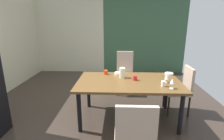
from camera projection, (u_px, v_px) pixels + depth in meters
ground_plane at (101, 117)px, 3.37m from camera, size 5.23×6.38×0.02m
back_panel_interior at (69, 36)px, 6.10m from camera, size 2.42×0.10×2.50m
garden_window_panel at (144, 37)px, 6.00m from camera, size 2.81×0.10×2.50m
dining_table at (129, 85)px, 3.12m from camera, size 1.82×1.08×0.75m
chair_right_far at (181, 87)px, 3.39m from camera, size 0.44×0.44×0.93m
chair_head_near at (134, 139)px, 1.89m from camera, size 0.44×0.44×0.99m
chair_head_far at (125, 71)px, 4.42m from camera, size 0.44×0.45×1.03m
wine_glass_front at (167, 77)px, 2.97m from camera, size 0.08×0.08×0.15m
wine_glass_right at (172, 82)px, 2.71m from camera, size 0.08×0.08×0.16m
serving_bowl_left at (169, 74)px, 3.44m from camera, size 0.16×0.16×0.04m
serving_bowl_near_window at (118, 73)px, 3.46m from camera, size 0.14×0.14×0.05m
cup_rear at (163, 84)px, 2.82m from camera, size 0.07×0.07×0.09m
cup_near_shelf at (106, 72)px, 3.47m from camera, size 0.08×0.08×0.08m
cup_corner at (135, 78)px, 3.12m from camera, size 0.08×0.08×0.09m
pitcher_east at (122, 73)px, 3.24m from camera, size 0.12×0.11×0.19m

